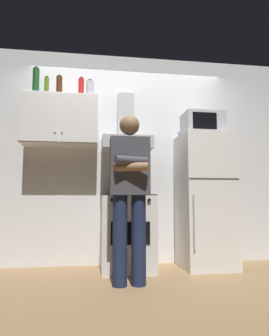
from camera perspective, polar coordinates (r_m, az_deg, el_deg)
The scene contains 13 objects.
ground_plane at distance 3.32m, azimuth 0.00°, elevation -20.14°, with size 7.00×7.00×0.00m, color olive.
back_wall_tiled at distance 3.85m, azimuth -1.27°, elevation 2.06°, with size 4.80×0.10×2.70m, color white.
upper_cabinet at distance 3.70m, azimuth -14.15°, elevation 8.88°, with size 0.90×0.37×0.60m.
stove_oven at distance 3.48m, azimuth -1.43°, elevation -12.24°, with size 0.60×0.62×0.87m.
range_hood at distance 3.67m, azimuth -1.61°, elevation 6.38°, with size 0.60×0.44×0.75m.
refrigerator at distance 3.69m, azimuth 13.46°, elevation -6.00°, with size 0.60×0.62×1.60m.
microwave at distance 3.82m, azimuth 13.02°, elevation 8.22°, with size 0.48×0.37×0.28m.
person_standing at distance 2.85m, azimuth -0.98°, elevation -4.23°, with size 0.38×0.33×1.64m.
bottle_soda_red at distance 3.80m, azimuth -10.30°, elevation 15.05°, with size 0.07×0.07×0.25m.
bottle_rum_dark at distance 3.82m, azimuth -14.37°, elevation 15.10°, with size 0.07×0.07×0.26m.
bottle_canister_steel at distance 3.83m, azimuth -8.65°, elevation 14.77°, with size 0.10×0.10×0.24m.
bottle_wine_green at distance 3.86m, azimuth -18.57°, elevation 15.65°, with size 0.08×0.08×0.34m.
bottle_olive_oil at distance 3.87m, azimuth -16.68°, elevation 14.81°, with size 0.06×0.06×0.26m.
Camera 1 is at (-0.46, -3.19, 0.82)m, focal length 31.47 mm.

